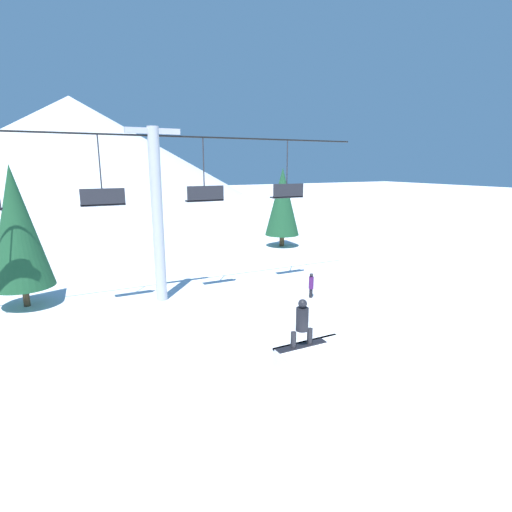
{
  "coord_description": "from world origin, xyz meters",
  "views": [
    {
      "loc": [
        -5.28,
        -6.35,
        6.33
      ],
      "look_at": [
        0.6,
        5.2,
        3.35
      ],
      "focal_mm": 28.0,
      "sensor_mm": 36.0,
      "label": 1
    }
  ],
  "objects": [
    {
      "name": "ground_plane",
      "position": [
        0.0,
        0.0,
        0.0
      ],
      "size": [
        220.0,
        220.0,
        0.0
      ],
      "primitive_type": "plane",
      "color": "white"
    },
    {
      "name": "mountain_ridge",
      "position": [
        0.0,
        89.86,
        10.13
      ],
      "size": [
        72.26,
        72.26,
        20.26
      ],
      "color": "silver",
      "rests_on": "ground_plane"
    },
    {
      "name": "snow_ramp",
      "position": [
        0.6,
        0.47,
        0.78
      ],
      "size": [
        2.07,
        3.46,
        1.55
      ],
      "color": "white",
      "rests_on": "ground_plane"
    },
    {
      "name": "snowboarder",
      "position": [
        0.32,
        1.94,
        2.21
      ],
      "size": [
        1.49,
        0.34,
        1.33
      ],
      "color": "black",
      "rests_on": "snow_ramp"
    },
    {
      "name": "chairlift",
      "position": [
        -1.05,
        11.85,
        4.53
      ],
      "size": [
        21.58,
        0.51,
        7.96
      ],
      "color": "#B2B2B7",
      "rests_on": "ground_plane"
    },
    {
      "name": "pine_tree_near",
      "position": [
        -6.77,
        13.83,
        3.65
      ],
      "size": [
        2.63,
        2.63,
        6.37
      ],
      "color": "#4C3823",
      "rests_on": "ground_plane"
    },
    {
      "name": "pine_tree_far",
      "position": [
        10.65,
        20.39,
        3.5
      ],
      "size": [
        2.66,
        2.66,
        6.1
      ],
      "color": "#4C3823",
      "rests_on": "ground_plane"
    },
    {
      "name": "distant_skier",
      "position": [
        5.5,
        8.92,
        0.67
      ],
      "size": [
        0.24,
        0.24,
        1.23
      ],
      "color": "black",
      "rests_on": "ground_plane"
    }
  ]
}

